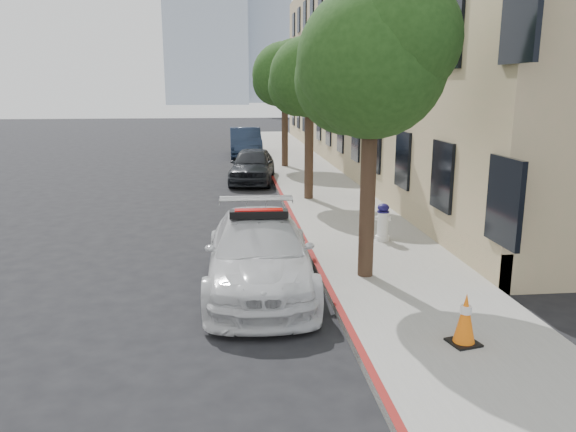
# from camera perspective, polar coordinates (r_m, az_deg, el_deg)

# --- Properties ---
(ground) EXTENTS (120.00, 120.00, 0.00)m
(ground) POSITION_cam_1_polar(r_m,az_deg,el_deg) (13.00, -6.89, -4.18)
(ground) COLOR black
(ground) RESTS_ON ground
(sidewalk) EXTENTS (3.20, 50.00, 0.15)m
(sidewalk) POSITION_cam_1_polar(r_m,az_deg,el_deg) (22.98, 2.42, 3.60)
(sidewalk) COLOR gray
(sidewalk) RESTS_ON ground
(curb_strip) EXTENTS (0.12, 50.00, 0.15)m
(curb_strip) POSITION_cam_1_polar(r_m,az_deg,el_deg) (22.81, -1.42, 3.54)
(curb_strip) COLOR maroon
(curb_strip) RESTS_ON ground
(building) EXTENTS (8.00, 36.00, 10.00)m
(building) POSITION_cam_1_polar(r_m,az_deg,el_deg) (28.88, 12.45, 15.04)
(building) COLOR tan
(building) RESTS_ON ground
(tower_right) EXTENTS (14.00, 14.00, 44.00)m
(tower_right) POSITION_cam_1_polar(r_m,az_deg,el_deg) (148.80, -2.81, 19.98)
(tower_right) COLOR #9EA8B7
(tower_right) RESTS_ON ground
(tree_near) EXTENTS (2.92, 2.82, 5.62)m
(tree_near) POSITION_cam_1_polar(r_m,az_deg,el_deg) (10.76, 8.70, 15.28)
(tree_near) COLOR black
(tree_near) RESTS_ON sidewalk
(tree_mid) EXTENTS (2.77, 2.64, 5.43)m
(tree_mid) POSITION_cam_1_polar(r_m,az_deg,el_deg) (18.61, 2.30, 14.03)
(tree_mid) COLOR black
(tree_mid) RESTS_ON sidewalk
(tree_far) EXTENTS (3.10, 3.00, 5.81)m
(tree_far) POSITION_cam_1_polar(r_m,az_deg,el_deg) (26.56, -0.26, 14.21)
(tree_far) COLOR black
(tree_far) RESTS_ON sidewalk
(police_car) EXTENTS (2.13, 4.96, 1.57)m
(police_car) POSITION_cam_1_polar(r_m,az_deg,el_deg) (10.76, -2.94, -3.78)
(police_car) COLOR silver
(police_car) RESTS_ON ground
(parked_car_mid) EXTENTS (2.22, 4.33, 1.41)m
(parked_car_mid) POSITION_cam_1_polar(r_m,az_deg,el_deg) (22.93, -3.63, 5.16)
(parked_car_mid) COLOR black
(parked_car_mid) RESTS_ON ground
(parked_car_far) EXTENTS (1.71, 4.84, 1.59)m
(parked_car_far) POSITION_cam_1_polar(r_m,az_deg,el_deg) (31.81, -4.35, 7.49)
(parked_car_far) COLOR #162238
(parked_car_far) RESTS_ON ground
(fire_hydrant) EXTENTS (0.39, 0.35, 0.92)m
(fire_hydrant) POSITION_cam_1_polar(r_m,az_deg,el_deg) (13.85, 9.61, -0.64)
(fire_hydrant) COLOR white
(fire_hydrant) RESTS_ON sidewalk
(traffic_cone) EXTENTS (0.49, 0.49, 0.78)m
(traffic_cone) POSITION_cam_1_polar(r_m,az_deg,el_deg) (8.65, 17.56, -9.95)
(traffic_cone) COLOR black
(traffic_cone) RESTS_ON sidewalk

